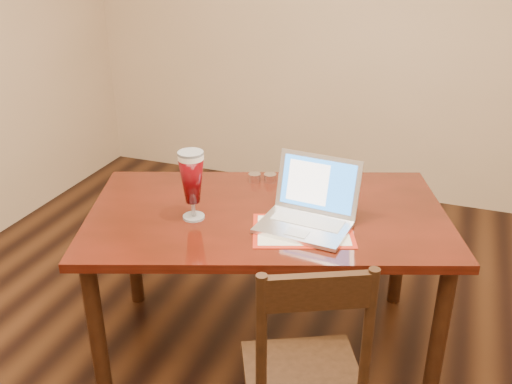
% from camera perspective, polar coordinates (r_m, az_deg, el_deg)
% --- Properties ---
extents(dining_table, '(1.75, 1.34, 1.03)m').
position_cam_1_polar(dining_table, '(2.51, 1.03, -3.50)').
color(dining_table, '#4A1209').
rests_on(dining_table, ground).
extents(dining_chair, '(0.53, 0.52, 0.96)m').
position_cam_1_polar(dining_chair, '(2.06, 4.91, -18.03)').
color(dining_chair, black).
rests_on(dining_chair, ground).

